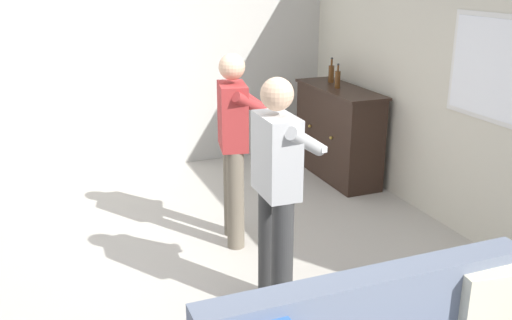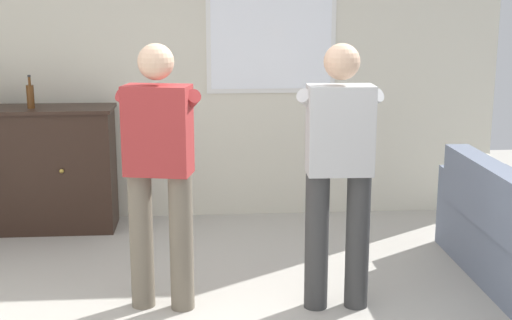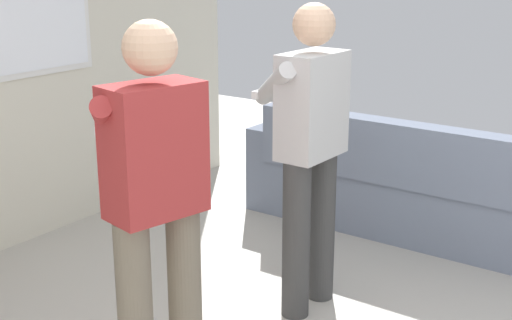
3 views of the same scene
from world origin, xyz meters
The scene contains 5 objects.
wall_back_with_window centered at (0.02, 2.66, 1.40)m, with size 5.20×0.15×2.80m.
sideboard_cabinet centered at (-1.47, 2.30, 0.53)m, with size 1.34×0.49×1.06m.
bottle_liquor_amber centered at (-1.47, 2.26, 1.16)m, with size 0.06×0.06×0.27m.
person_standing_left centered at (-0.33, 0.63, 0.94)m, with size 0.54×0.51×1.68m.
person_standing_right centered at (0.78, 0.55, 0.94)m, with size 0.56×0.48×1.68m.
Camera 2 is at (-0.05, -3.68, 1.94)m, focal length 50.00 mm.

